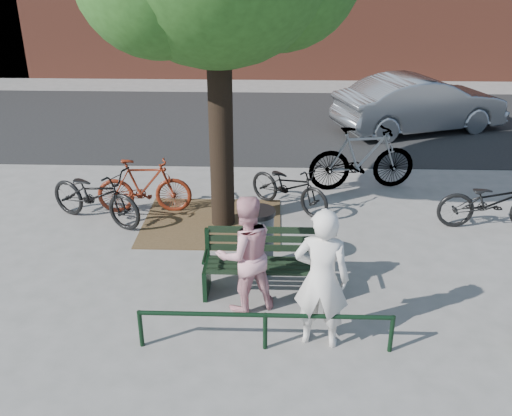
{
  "coord_description": "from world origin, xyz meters",
  "views": [
    {
      "loc": [
        0.08,
        -6.77,
        4.44
      ],
      "look_at": [
        -0.18,
        1.0,
        0.86
      ],
      "focal_mm": 40.0,
      "sensor_mm": 36.0,
      "label": 1
    }
  ],
  "objects_px": {
    "park_bench": "(267,261)",
    "litter_bin": "(258,241)",
    "parked_car": "(420,104)",
    "person_right": "(245,254)",
    "person_left": "(321,279)",
    "bicycle_c": "(289,186)"
  },
  "relations": [
    {
      "from": "park_bench",
      "to": "parked_car",
      "type": "relative_size",
      "value": 0.39
    },
    {
      "from": "parked_car",
      "to": "litter_bin",
      "type": "bearing_deg",
      "value": 131.61
    },
    {
      "from": "park_bench",
      "to": "litter_bin",
      "type": "bearing_deg",
      "value": 104.78
    },
    {
      "from": "person_right",
      "to": "parked_car",
      "type": "height_order",
      "value": "person_right"
    },
    {
      "from": "person_right",
      "to": "litter_bin",
      "type": "distance_m",
      "value": 1.0
    },
    {
      "from": "person_right",
      "to": "person_left",
      "type": "bearing_deg",
      "value": 120.08
    },
    {
      "from": "park_bench",
      "to": "bicycle_c",
      "type": "distance_m",
      "value": 2.79
    },
    {
      "from": "person_left",
      "to": "bicycle_c",
      "type": "height_order",
      "value": "person_left"
    },
    {
      "from": "park_bench",
      "to": "litter_bin",
      "type": "height_order",
      "value": "litter_bin"
    },
    {
      "from": "park_bench",
      "to": "bicycle_c",
      "type": "xyz_separation_m",
      "value": [
        0.36,
        2.76,
        -0.02
      ]
    },
    {
      "from": "parked_car",
      "to": "person_right",
      "type": "bearing_deg",
      "value": 133.66
    },
    {
      "from": "litter_bin",
      "to": "park_bench",
      "type": "bearing_deg",
      "value": -75.22
    },
    {
      "from": "park_bench",
      "to": "litter_bin",
      "type": "distance_m",
      "value": 0.54
    },
    {
      "from": "person_left",
      "to": "person_right",
      "type": "bearing_deg",
      "value": -27.11
    },
    {
      "from": "person_left",
      "to": "litter_bin",
      "type": "distance_m",
      "value": 1.87
    },
    {
      "from": "person_left",
      "to": "bicycle_c",
      "type": "relative_size",
      "value": 1.04
    },
    {
      "from": "litter_bin",
      "to": "parked_car",
      "type": "relative_size",
      "value": 0.23
    },
    {
      "from": "person_left",
      "to": "park_bench",
      "type": "bearing_deg",
      "value": -49.65
    },
    {
      "from": "park_bench",
      "to": "person_right",
      "type": "bearing_deg",
      "value": -123.54
    },
    {
      "from": "person_left",
      "to": "person_right",
      "type": "height_order",
      "value": "person_left"
    },
    {
      "from": "park_bench",
      "to": "person_left",
      "type": "bearing_deg",
      "value": -60.02
    },
    {
      "from": "bicycle_c",
      "to": "parked_car",
      "type": "xyz_separation_m",
      "value": [
        3.47,
        5.02,
        0.27
      ]
    }
  ]
}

